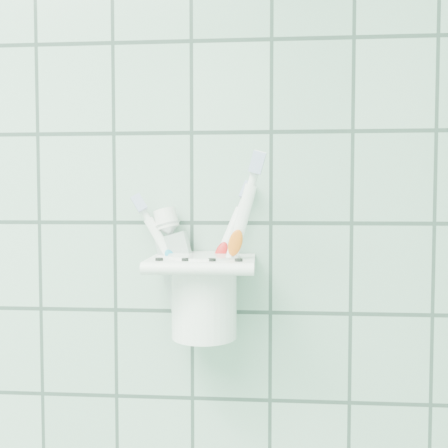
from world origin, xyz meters
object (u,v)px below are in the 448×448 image
(holder_bracket, at_px, (202,265))
(toothpaste_tube, at_px, (193,258))
(toothbrush_orange, at_px, (212,239))
(toothbrush_blue, at_px, (190,249))
(toothbrush_pink, at_px, (210,251))
(cup, at_px, (204,293))

(holder_bracket, xyz_separation_m, toothpaste_tube, (-0.01, 0.01, 0.01))
(toothpaste_tube, bearing_deg, toothbrush_orange, -25.37)
(toothbrush_blue, bearing_deg, holder_bracket, -1.86)
(holder_bracket, relative_size, toothbrush_pink, 0.68)
(cup, height_order, toothbrush_blue, toothbrush_blue)
(toothbrush_pink, relative_size, toothbrush_orange, 0.83)
(toothbrush_blue, xyz_separation_m, toothbrush_orange, (0.03, -0.01, 0.01))
(holder_bracket, bearing_deg, toothbrush_orange, -25.90)
(toothbrush_pink, bearing_deg, toothpaste_tube, -179.41)
(holder_bracket, xyz_separation_m, toothbrush_blue, (-0.02, 0.00, 0.02))
(toothpaste_tube, bearing_deg, holder_bracket, -30.68)
(holder_bracket, height_order, toothbrush_blue, toothbrush_blue)
(toothbrush_blue, relative_size, toothpaste_tube, 1.19)
(cup, relative_size, toothbrush_pink, 0.55)
(toothbrush_blue, bearing_deg, toothpaste_tube, 74.48)
(holder_bracket, height_order, toothbrush_pink, toothbrush_pink)
(cup, distance_m, toothpaste_tube, 0.04)
(cup, bearing_deg, toothpaste_tube, 157.70)
(holder_bracket, relative_size, toothbrush_orange, 0.57)
(holder_bracket, distance_m, toothbrush_blue, 0.03)
(holder_bracket, height_order, toothbrush_orange, toothbrush_orange)
(toothbrush_blue, xyz_separation_m, toothpaste_tube, (0.00, 0.01, -0.01))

